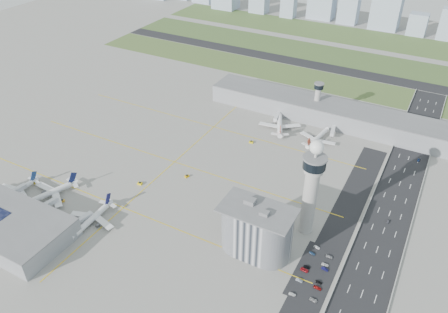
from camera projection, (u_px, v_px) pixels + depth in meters
The scene contains 54 objects.
ground at pixel (199, 201), 292.58m from camera, with size 1000.00×1000.00×0.00m, color #99978F.
grass_strip_0 at pixel (293, 75), 463.94m from camera, with size 480.00×50.00×0.08m, color #48622E.
grass_strip_1 at pixel (316, 53), 518.42m from camera, with size 480.00×60.00×0.08m, color #3C5528.
grass_strip_2 at pixel (336, 33), 576.54m from camera, with size 480.00×70.00×0.08m, color #465E2C.
runway at pixel (305, 63), 490.81m from camera, with size 480.00×22.00×0.10m, color black.
highway at pixel (372, 263), 246.99m from camera, with size 28.00×500.00×0.10m, color black.
barrier_left at pixel (348, 254), 252.23m from camera, with size 0.60×500.00×1.20m, color #9E9E99.
barrier_right at pixel (398, 272), 241.14m from camera, with size 0.60×500.00×1.20m, color #9E9E99.
landside_road at pixel (324, 259), 249.64m from camera, with size 18.00×260.00×0.08m, color black.
parking_lot at pixel (314, 272), 241.70m from camera, with size 20.00×44.00×0.10m, color black.
taxiway_line_h_0 at pixel (123, 208), 286.63m from camera, with size 260.00×0.60×0.01m, color yellow.
taxiway_line_h_1 at pixel (175, 162), 330.22m from camera, with size 260.00×0.60×0.01m, color yellow.
taxiway_line_h_2 at pixel (214, 127), 373.80m from camera, with size 260.00×0.60×0.01m, color yellow.
taxiway_line_v at pixel (175, 162), 330.22m from camera, with size 0.60×260.00×0.01m, color yellow.
control_tower at pixel (312, 184), 250.19m from camera, with size 14.00×14.00×64.50m.
secondary_tower at pixel (318, 97), 379.11m from camera, with size 8.60×8.60×31.90m.
admin_building at pixel (256, 230), 247.41m from camera, with size 42.00×24.00×33.50m.
terminal_pier at pixel (326, 112), 379.82m from camera, with size 210.00×32.00×15.80m.
near_terminal at pixel (4, 224), 264.27m from camera, with size 84.00×42.00×13.00m.
airplane_near_a at pixel (14, 189), 294.43m from camera, with size 36.11×30.70×10.11m, color white, non-canonical shape.
airplane_near_b at pixel (48, 191), 292.19m from camera, with size 41.16×34.99×11.53m, color white, non-canonical shape.
airplane_near_c at pixel (91, 217), 271.48m from camera, with size 38.56×32.78×10.80m, color white, non-canonical shape.
airplane_far_a at pixel (280, 121), 370.07m from camera, with size 41.98×35.69×11.76m, color white, non-canonical shape.
airplane_far_b at pixel (318, 135), 352.45m from camera, with size 36.63×31.14×10.26m, color white, non-canonical shape.
jet_bridge_near_0 at pixel (7, 197), 291.43m from camera, with size 14.00×3.00×5.70m, color silver, non-canonical shape.
jet_bridge_near_1 at pixel (39, 211), 279.54m from camera, with size 14.00×3.00×5.70m, color silver, non-canonical shape.
jet_bridge_near_2 at pixel (73, 227), 267.66m from camera, with size 14.00×3.00×5.70m, color silver, non-canonical shape.
jet_bridge_far_0 at pixel (278, 115), 386.08m from camera, with size 14.00×3.00×5.70m, color silver, non-canonical shape.
jet_bridge_far_1 at pixel (334, 128), 366.27m from camera, with size 14.00×3.00×5.70m, color silver, non-canonical shape.
tug_0 at pixel (36, 182), 308.30m from camera, with size 2.49×3.62×2.11m, color gold, non-canonical shape.
tug_1 at pixel (62, 201), 291.28m from camera, with size 1.99×2.90×1.69m, color gold, non-canonical shape.
tug_2 at pixel (140, 183), 306.88m from camera, with size 2.19×3.18×1.85m, color yellow, non-canonical shape.
tug_3 at pixel (187, 176), 314.04m from camera, with size 2.06×3.00×1.74m, color #D69B06, non-canonical shape.
tug_4 at pixel (251, 142), 352.13m from camera, with size 2.14×3.12×1.81m, color #DABE08, non-canonical shape.
tug_5 at pixel (313, 155), 336.76m from camera, with size 2.03×2.96×1.72m, color gold, non-canonical shape.
car_lot_0 at pixel (292, 294), 228.67m from camera, with size 1.54×3.82×1.30m, color white.
car_lot_1 at pixel (299, 280), 236.24m from camera, with size 1.35×3.87×1.27m, color #8C96A4.
car_lot_2 at pixel (305, 270), 242.23m from camera, with size 2.13×4.62×1.28m, color #AA151E.
car_lot_3 at pixel (307, 267), 244.24m from camera, with size 1.53×3.75×1.09m, color black.
car_lot_4 at pixel (312, 253), 252.57m from camera, with size 1.47×3.66×1.25m, color navy.
car_lot_5 at pixel (317, 247), 256.46m from camera, with size 1.26×3.62×1.19m, color silver.
car_lot_6 at pixel (313, 300), 225.70m from camera, with size 1.89×4.09×1.14m, color #ABABAB.
car_lot_7 at pixel (318, 288), 232.09m from camera, with size 1.75×4.31×1.25m, color maroon.
car_lot_8 at pixel (319, 282), 235.26m from camera, with size 1.49×3.70×1.26m, color black.
car_lot_9 at pixel (325, 269), 242.76m from camera, with size 1.38×3.97×1.31m, color #121149.
car_lot_10 at pixel (325, 265), 245.43m from camera, with size 1.88×4.09×1.14m, color white.
car_lot_11 at pixel (329, 257), 250.40m from camera, with size 1.68×4.13×1.20m, color gray.
car_hw_1 at pixel (388, 221), 274.86m from camera, with size 1.18×3.39×1.12m, color #232329.
car_hw_2 at pixel (419, 160), 331.35m from camera, with size 1.80×3.91×1.09m, color navy.
car_hw_4 at pixel (411, 123), 378.69m from camera, with size 1.48×3.68×1.25m, color gray.
skyline_bldg_6 at pixel (289, 1), 624.17m from camera, with size 20.04×16.03×45.20m, color #9EADC1.
skyline_bldg_9 at pixel (388, 5), 577.22m from camera, with size 36.96×29.57×62.11m, color #9EADC1.
skyline_bldg_10 at pixel (418, 24), 563.56m from camera, with size 23.01×18.41×27.75m, color #9EADC1.
skyline_bldg_11 at pixel (448, 24), 546.29m from camera, with size 20.22×16.18×38.97m, color #9EADC1.
Camera 1 is at (122.64, -189.91, 188.83)m, focal length 35.00 mm.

